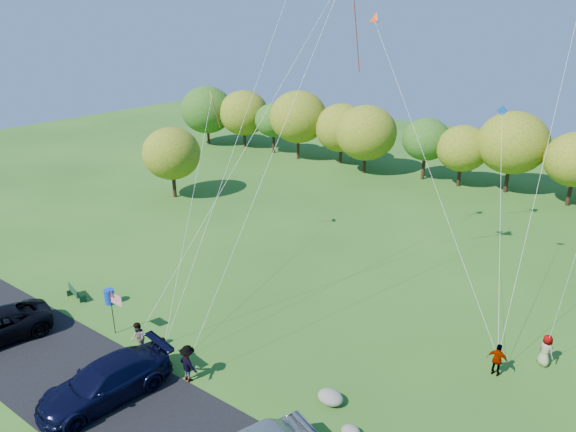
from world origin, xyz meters
name	(u,v)px	position (x,y,z in m)	size (l,w,h in m)	color
ground	(209,375)	(0.00, 0.00, 0.00)	(140.00, 140.00, 0.00)	#245719
asphalt_lane	(144,423)	(0.00, -4.00, 0.03)	(44.00, 6.00, 0.06)	black
treeline	(472,146)	(1.09, 36.28, 4.81)	(76.50, 27.97, 8.64)	#341E12
minivan_navy	(105,382)	(-2.64, -3.96, 0.96)	(2.53, 6.22, 1.80)	black
flyer_a	(164,353)	(-2.29, -0.80, 0.84)	(0.61, 0.40, 1.68)	#4C4C59
flyer_b	(138,338)	(-4.24, -0.80, 0.90)	(0.88, 0.68, 1.80)	#4C4C59
flyer_c	(188,363)	(-0.52, -0.80, 0.97)	(1.25, 0.72, 1.93)	#4C4C59
flyer_d	(498,360)	(11.54, 8.39, 0.87)	(1.02, 0.43, 1.75)	#4C4C59
flyer_e	(546,350)	(13.30, 10.64, 0.87)	(0.85, 0.55, 1.74)	#4C4C59
park_bench	(74,292)	(-12.03, 0.47, 0.49)	(1.63, 0.67, 0.91)	#14381F
trash_barrel	(109,297)	(-9.83, 1.45, 0.47)	(0.63, 0.63, 0.95)	#0C32B7
flag_assembly	(114,303)	(-6.54, -0.41, 2.04)	(1.00, 0.65, 2.70)	black
boulder_near	(330,397)	(5.93, 1.87, 0.31)	(1.24, 0.97, 0.62)	gray
boulder_far	(351,432)	(7.68, 0.65, 0.22)	(0.85, 0.71, 0.44)	gray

